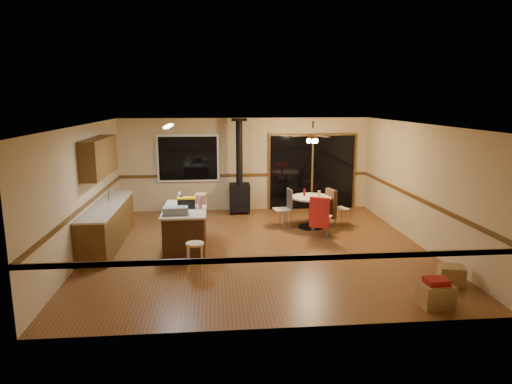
{
  "coord_description": "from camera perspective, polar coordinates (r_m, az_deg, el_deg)",
  "views": [
    {
      "loc": [
        -0.88,
        -9.23,
        3.09
      ],
      "look_at": [
        0.0,
        0.3,
        1.15
      ],
      "focal_mm": 32.0,
      "sensor_mm": 36.0,
      "label": 1
    }
  ],
  "objects": [
    {
      "name": "glass_cream",
      "position": [
        11.14,
        7.9,
        -0.22
      ],
      "size": [
        0.08,
        0.08,
        0.15
      ],
      "primitive_type": "cylinder",
      "rotation": [
        0.0,
        0.0,
        0.35
      ],
      "color": "beige",
      "rests_on": "dining_table"
    },
    {
      "name": "wall_left",
      "position": [
        9.76,
        -20.74,
        0.14
      ],
      "size": [
        0.0,
        7.0,
        7.0
      ],
      "primitive_type": "plane",
      "rotation": [
        1.57,
        0.0,
        1.57
      ],
      "color": "tan",
      "rests_on": "ground"
    },
    {
      "name": "lower_cabinets",
      "position": [
        10.35,
        -18.08,
        -4.01
      ],
      "size": [
        0.6,
        3.0,
        0.86
      ],
      "primitive_type": "cube",
      "color": "brown",
      "rests_on": "ground"
    },
    {
      "name": "glass_red",
      "position": [
        11.21,
        6.09,
        -0.05
      ],
      "size": [
        0.07,
        0.07,
        0.17
      ],
      "primitive_type": "cylinder",
      "rotation": [
        0.0,
        0.0,
        -0.01
      ],
      "color": "#590C14",
      "rests_on": "dining_table"
    },
    {
      "name": "bar_stool",
      "position": [
        8.32,
        -7.61,
        -8.26
      ],
      "size": [
        0.35,
        0.35,
        0.59
      ],
      "primitive_type": "cylinder",
      "rotation": [
        0.0,
        0.0,
        0.07
      ],
      "color": "tan",
      "rests_on": "floor"
    },
    {
      "name": "toolbox_black",
      "position": [
        9.49,
        -8.69,
        -1.41
      ],
      "size": [
        0.36,
        0.19,
        0.19
      ],
      "primitive_type": "cube",
      "rotation": [
        0.0,
        0.0,
        -0.02
      ],
      "color": "black",
      "rests_on": "kitchen_island"
    },
    {
      "name": "box_under_window",
      "position": [
        12.69,
        -8.58,
        -1.77
      ],
      "size": [
        0.59,
        0.5,
        0.43
      ],
      "primitive_type": "cube",
      "rotation": [
        0.0,
        0.0,
        0.12
      ],
      "color": "olive",
      "rests_on": "floor"
    },
    {
      "name": "toolbox_grey",
      "position": [
        8.99,
        -10.04,
        -2.33
      ],
      "size": [
        0.5,
        0.3,
        0.15
      ],
      "primitive_type": "cube",
      "rotation": [
        0.0,
        0.0,
        0.06
      ],
      "color": "slate",
      "rests_on": "kitchen_island"
    },
    {
      "name": "fluorescent_strip",
      "position": [
        9.59,
        -10.88,
        8.09
      ],
      "size": [
        0.1,
        1.2,
        0.04
      ],
      "primitive_type": "cube",
      "color": "white",
      "rests_on": "ceiling"
    },
    {
      "name": "ceiling_fan",
      "position": [
        10.96,
        7.11,
        6.77
      ],
      "size": [
        0.24,
        0.24,
        0.55
      ],
      "color": "brown",
      "rests_on": "ceiling"
    },
    {
      "name": "blue_bucket",
      "position": [
        9.09,
        -8.53,
        -7.76
      ],
      "size": [
        0.37,
        0.37,
        0.24
      ],
      "primitive_type": "cylinder",
      "rotation": [
        0.0,
        0.0,
        -0.36
      ],
      "color": "#0D2BBA",
      "rests_on": "floor"
    },
    {
      "name": "ceiling",
      "position": [
        9.29,
        0.17,
        8.43
      ],
      "size": [
        7.0,
        7.0,
        0.0
      ],
      "primitive_type": "plane",
      "rotation": [
        3.14,
        0.0,
        0.0
      ],
      "color": "silver",
      "rests_on": "ground"
    },
    {
      "name": "countertop",
      "position": [
        10.25,
        -18.23,
        -1.59
      ],
      "size": [
        0.64,
        3.04,
        0.04
      ],
      "primitive_type": "cube",
      "color": "#BEAE93",
      "rests_on": "lower_cabinets"
    },
    {
      "name": "chair_left",
      "position": [
        11.21,
        3.81,
        -1.47
      ],
      "size": [
        0.46,
        0.46,
        0.51
      ],
      "color": "tan",
      "rests_on": "ground"
    },
    {
      "name": "bottle_dark",
      "position": [
        9.56,
        -9.32,
        -1.17
      ],
      "size": [
        0.09,
        0.09,
        0.25
      ],
      "primitive_type": "cylinder",
      "rotation": [
        0.0,
        0.0,
        -0.32
      ],
      "color": "black",
      "rests_on": "kitchen_island"
    },
    {
      "name": "kitchen_island",
      "position": [
        9.62,
        -8.79,
        -4.59
      ],
      "size": [
        0.88,
        1.68,
        0.9
      ],
      "color": "#3B1F0E",
      "rests_on": "ground"
    },
    {
      "name": "wall_right",
      "position": [
        10.38,
        19.79,
        0.84
      ],
      "size": [
        0.0,
        7.0,
        7.0
      ],
      "primitive_type": "plane",
      "rotation": [
        1.57,
        0.0,
        -1.57
      ],
      "color": "tan",
      "rests_on": "ground"
    },
    {
      "name": "dining_table",
      "position": [
        11.22,
        6.9,
        -1.8
      ],
      "size": [
        0.98,
        0.98,
        0.78
      ],
      "color": "black",
      "rests_on": "ground"
    },
    {
      "name": "upper_cabinets",
      "position": [
        10.3,
        -19.02,
        4.19
      ],
      "size": [
        0.35,
        2.0,
        0.8
      ],
      "primitive_type": "cube",
      "color": "brown",
      "rests_on": "ground"
    },
    {
      "name": "wall_back",
      "position": [
        12.89,
        -1.31,
        3.46
      ],
      "size": [
        7.0,
        0.0,
        7.0
      ],
      "primitive_type": "plane",
      "rotation": [
        1.57,
        0.0,
        0.0
      ],
      "color": "tan",
      "rests_on": "ground"
    },
    {
      "name": "wood_stove",
      "position": [
        12.53,
        -2.07,
        0.58
      ],
      "size": [
        0.55,
        0.5,
        2.52
      ],
      "color": "black",
      "rests_on": "ground"
    },
    {
      "name": "bottle_pink",
      "position": [
        9.38,
        -6.98,
        -1.37
      ],
      "size": [
        0.08,
        0.08,
        0.24
      ],
      "primitive_type": "cylinder",
      "rotation": [
        0.0,
        0.0,
        -0.05
      ],
      "color": "#D84C8C",
      "rests_on": "kitchen_island"
    },
    {
      "name": "bottle_white",
      "position": [
        10.17,
        -9.53,
        -0.57
      ],
      "size": [
        0.08,
        0.08,
        0.2
      ],
      "primitive_type": "cylinder",
      "rotation": [
        0.0,
        0.0,
        0.26
      ],
      "color": "white",
      "rests_on": "kitchen_island"
    },
    {
      "name": "floor",
      "position": [
        9.78,
        0.16,
        -6.97
      ],
      "size": [
        7.0,
        7.0,
        0.0
      ],
      "primitive_type": "plane",
      "color": "brown",
      "rests_on": "ground"
    },
    {
      "name": "sliding_door",
      "position": [
        13.14,
        7.01,
        2.44
      ],
      "size": [
        2.52,
        0.1,
        2.1
      ],
      "primitive_type": "cube",
      "color": "black",
      "rests_on": "ground"
    },
    {
      "name": "chair_rail",
      "position": [
        9.51,
        0.17,
        -1.24
      ],
      "size": [
        7.0,
        7.0,
        0.08
      ],
      "primitive_type": null,
      "color": "#553615",
      "rests_on": "ground"
    },
    {
      "name": "wall_front",
      "position": [
        6.07,
        3.32,
        -5.7
      ],
      "size": [
        7.0,
        0.0,
        7.0
      ],
      "primitive_type": "plane",
      "rotation": [
        -1.57,
        0.0,
        0.0
      ],
      "color": "tan",
      "rests_on": "ground"
    },
    {
      "name": "chair_near",
      "position": [
        10.39,
        7.96,
        -2.54
      ],
      "size": [
        0.59,
        0.61,
        0.7
      ],
      "color": "tan",
      "rests_on": "ground"
    },
    {
      "name": "window",
      "position": [
        12.8,
        -8.48,
        4.19
      ],
      "size": [
        1.72,
        0.1,
        1.32
      ],
      "primitive_type": "cube",
      "color": "black",
      "rests_on": "ground"
    },
    {
      "name": "box_corner_b",
      "position": [
        8.54,
        23.23,
        -9.55
      ],
      "size": [
        0.48,
        0.44,
        0.33
      ],
      "primitive_type": "cube",
      "rotation": [
        0.0,
        0.0,
        -0.27
      ],
      "color": "olive",
      "rests_on": "floor"
    },
    {
      "name": "box_corner_a",
      "position": [
        7.61,
        21.5,
        -11.89
      ],
      "size": [
        0.48,
        0.41,
        0.35
      ],
      "primitive_type": "cube",
      "rotation": [
        0.0,
        0.0,
        0.05
      ],
      "color": "olive",
      "rests_on": "floor"
    },
    {
      "name": "chair_right",
      "position": [
        11.33,
        9.49,
        -1.41
      ],
      "size": [
        0.54,
        0.52,
        0.7
      ],
      "color": "tan",
      "rests_on": "ground"
    },
    {
      "name": "toolbox_yellow_lid",
      "position": [
        9.47,
        -8.71,
        -0.75
      ],
      "size": [
        0.38,
        0.21,
        0.03
      ],
      "primitive_type": "cube",
      "rotation": [
        0.0,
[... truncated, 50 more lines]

